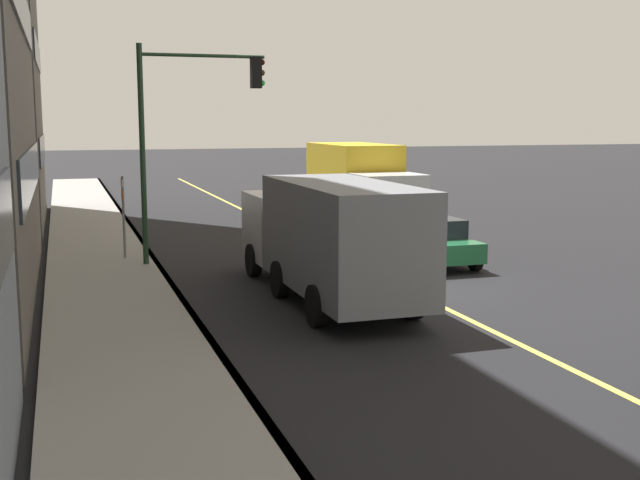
% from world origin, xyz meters
% --- Properties ---
extents(ground, '(200.00, 200.00, 0.00)m').
position_xyz_m(ground, '(0.00, 0.00, 0.00)').
color(ground, black).
extents(sidewalk_slab, '(80.00, 3.15, 0.15)m').
position_xyz_m(sidewalk_slab, '(0.00, 7.18, 0.07)').
color(sidewalk_slab, gray).
rests_on(sidewalk_slab, ground).
extents(curb_edge, '(80.00, 0.16, 0.15)m').
position_xyz_m(curb_edge, '(0.00, 5.68, 0.07)').
color(curb_edge, slate).
rests_on(curb_edge, ground).
extents(lane_stripe_center, '(80.00, 0.16, 0.01)m').
position_xyz_m(lane_stripe_center, '(0.00, 0.00, 0.01)').
color(lane_stripe_center, '#D8CC4C').
rests_on(lane_stripe_center, ground).
extents(car_green, '(3.82, 2.05, 1.41)m').
position_xyz_m(car_green, '(2.44, -2.02, 0.73)').
color(car_green, '#1E6038').
rests_on(car_green, ground).
extents(truck_gray, '(8.37, 2.44, 2.88)m').
position_xyz_m(truck_gray, '(-0.94, 2.22, 1.56)').
color(truck_gray, silver).
rests_on(truck_gray, ground).
extents(truck_yellow, '(7.01, 2.53, 3.35)m').
position_xyz_m(truck_yellow, '(9.92, -2.75, 1.76)').
color(truck_yellow, silver).
rests_on(truck_yellow, ground).
extents(traffic_light_mast, '(0.28, 3.69, 6.40)m').
position_xyz_m(traffic_light_mast, '(4.37, 4.71, 4.33)').
color(traffic_light_mast, '#1E3823').
rests_on(traffic_light_mast, ground).
extents(street_sign_post, '(0.60, 0.08, 2.61)m').
position_xyz_m(street_sign_post, '(5.59, 6.51, 1.55)').
color(street_sign_post, slate).
rests_on(street_sign_post, ground).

